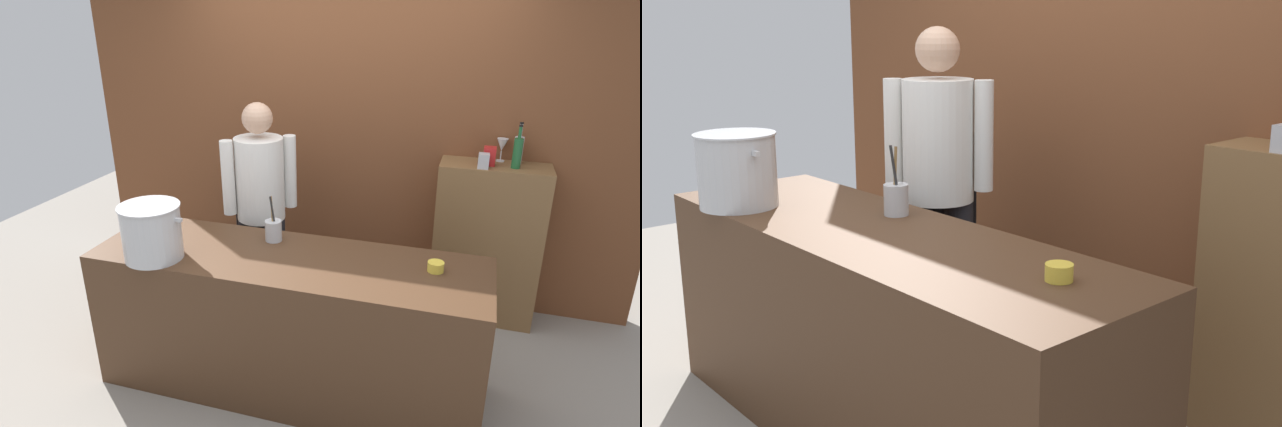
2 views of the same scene
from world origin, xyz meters
TOP-DOWN VIEW (x-y plane):
  - ground_plane at (0.00, 0.00)m, footprint 8.00×8.00m
  - brick_back_panel at (0.00, 1.40)m, footprint 4.40×0.10m
  - prep_counter at (0.00, 0.00)m, footprint 2.32×0.70m
  - bar_cabinet at (1.12, 1.19)m, footprint 0.76×0.32m
  - chef at (-0.45, 0.66)m, footprint 0.46×0.42m
  - stockpot_large at (-0.74, -0.23)m, footprint 0.41×0.35m
  - utensil_crock at (-0.16, 0.20)m, footprint 0.10×0.10m
  - butter_jar at (0.84, 0.08)m, footprint 0.09×0.09m
  - wine_bottle_clear at (1.25, 1.27)m, footprint 0.06×0.06m
  - wine_bottle_green at (1.25, 1.15)m, footprint 0.06×0.06m
  - wine_glass_wide at (1.15, 1.30)m, footprint 0.08×0.08m
  - spice_tin_silver at (1.03, 1.08)m, footprint 0.07×0.07m
  - spice_tin_red at (1.07, 1.18)m, footprint 0.08×0.08m

SIDE VIEW (x-z plane):
  - ground_plane at x=0.00m, z-range 0.00..0.00m
  - prep_counter at x=0.00m, z-range 0.00..0.90m
  - bar_cabinet at x=1.12m, z-range 0.00..1.22m
  - butter_jar at x=0.84m, z-range 0.90..0.95m
  - chef at x=-0.45m, z-range 0.13..1.79m
  - utensil_crock at x=-0.16m, z-range 0.82..1.12m
  - stockpot_large at x=-0.74m, z-range 0.90..1.22m
  - spice_tin_silver at x=1.03m, z-range 1.22..1.32m
  - spice_tin_red at x=1.07m, z-range 1.22..1.34m
  - wine_bottle_clear at x=1.25m, z-range 1.17..1.47m
  - wine_bottle_green at x=1.25m, z-range 1.18..1.48m
  - wine_glass_wide at x=1.15m, z-range 1.25..1.41m
  - brick_back_panel at x=0.00m, z-range 0.00..3.00m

